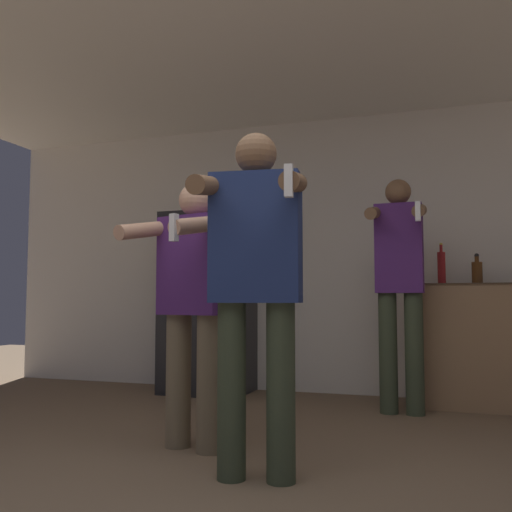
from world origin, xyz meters
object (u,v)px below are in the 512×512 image
Objects in this scene: bottle_green_wine at (442,267)px; person_woman_foreground at (256,275)px; person_man_side at (193,298)px; refrigerator at (208,302)px; bottle_red_label at (477,272)px; person_spectator_back at (400,279)px.

person_woman_foreground is at bearing -109.84° from bottle_green_wine.
refrigerator is at bearing 111.04° from person_man_side.
refrigerator is 2.10m from bottle_green_wine.
refrigerator is 2.02m from person_man_side.
person_man_side is (0.73, -1.89, 0.03)m from refrigerator.
person_woman_foreground is (-1.10, -2.29, -0.11)m from bottle_red_label.
person_man_side is (-1.35, -1.88, -0.26)m from bottle_green_wine.
bottle_red_label is (2.35, -0.01, 0.25)m from refrigerator.
person_woman_foreground reaches higher than bottle_red_label.
person_spectator_back is at bearing -123.17° from bottle_green_wine.
bottle_green_wine is at bearing 70.16° from person_woman_foreground.
person_spectator_back is (0.53, 1.84, 0.04)m from person_woman_foreground.
person_woman_foreground is 0.68m from person_man_side.
bottle_red_label is 0.16× the size of person_man_side.
refrigerator reaches higher than bottle_red_label.
person_woman_foreground is at bearing -115.59° from bottle_red_label.
refrigerator is 4.90× the size of bottle_green_wine.
bottle_red_label is 2.49m from person_man_side.
person_man_side is at bearing -126.48° from person_spectator_back.
person_man_side is at bearing 141.64° from person_woman_foreground.
bottle_green_wine is 1.39× the size of bottle_red_label.
bottle_red_label is at bearing 38.77° from person_spectator_back.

